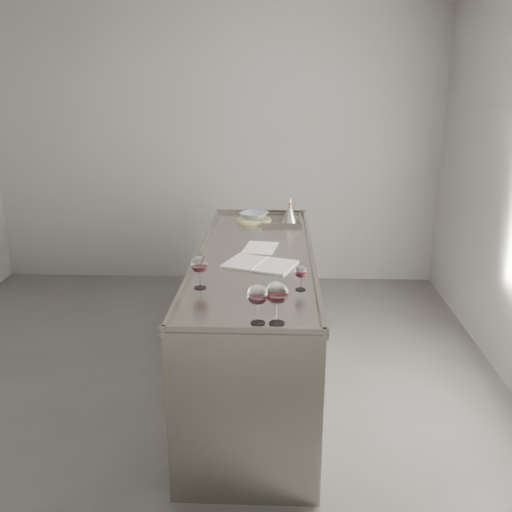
{
  "coord_description": "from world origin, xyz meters",
  "views": [
    {
      "loc": [
        0.65,
        -3.24,
        2.05
      ],
      "look_at": [
        0.52,
        0.02,
        1.02
      ],
      "focal_mm": 40.0,
      "sensor_mm": 36.0,
      "label": 1
    }
  ],
  "objects_px": {
    "wine_funnel": "(290,216)",
    "wine_glass_small": "(301,273)",
    "notebook": "(260,264)",
    "wine_glass_left": "(200,265)",
    "wine_glass_middle": "(277,294)",
    "counter": "(255,321)",
    "wine_glass_right": "(258,296)",
    "ceramic_bowl": "(254,216)"
  },
  "relations": [
    {
      "from": "wine_funnel",
      "to": "wine_glass_small",
      "type": "bearing_deg",
      "value": -88.62
    },
    {
      "from": "notebook",
      "to": "wine_glass_left",
      "type": "bearing_deg",
      "value": -106.74
    },
    {
      "from": "wine_glass_middle",
      "to": "counter",
      "type": "bearing_deg",
      "value": 97.87
    },
    {
      "from": "counter",
      "to": "wine_funnel",
      "type": "xyz_separation_m",
      "value": [
        0.24,
        0.84,
        0.53
      ]
    },
    {
      "from": "notebook",
      "to": "wine_glass_right",
      "type": "bearing_deg",
      "value": -68.28
    },
    {
      "from": "wine_glass_middle",
      "to": "wine_glass_right",
      "type": "xyz_separation_m",
      "value": [
        -0.09,
        0.0,
        -0.01
      ]
    },
    {
      "from": "wine_glass_left",
      "to": "wine_funnel",
      "type": "xyz_separation_m",
      "value": [
        0.51,
        1.46,
        -0.07
      ]
    },
    {
      "from": "wine_glass_small",
      "to": "ceramic_bowl",
      "type": "distance_m",
      "value": 1.57
    },
    {
      "from": "wine_glass_small",
      "to": "notebook",
      "type": "distance_m",
      "value": 0.49
    },
    {
      "from": "counter",
      "to": "ceramic_bowl",
      "type": "height_order",
      "value": "ceramic_bowl"
    },
    {
      "from": "counter",
      "to": "wine_funnel",
      "type": "height_order",
      "value": "wine_funnel"
    },
    {
      "from": "counter",
      "to": "ceramic_bowl",
      "type": "relative_size",
      "value": 11.39
    },
    {
      "from": "wine_glass_middle",
      "to": "wine_glass_small",
      "type": "height_order",
      "value": "wine_glass_middle"
    },
    {
      "from": "wine_glass_middle",
      "to": "wine_glass_right",
      "type": "relative_size",
      "value": 1.08
    },
    {
      "from": "wine_glass_left",
      "to": "wine_glass_middle",
      "type": "relative_size",
      "value": 0.88
    },
    {
      "from": "wine_glass_middle",
      "to": "notebook",
      "type": "height_order",
      "value": "wine_glass_middle"
    },
    {
      "from": "counter",
      "to": "ceramic_bowl",
      "type": "xyz_separation_m",
      "value": [
        -0.05,
        0.91,
        0.51
      ]
    },
    {
      "from": "counter",
      "to": "wine_glass_middle",
      "type": "distance_m",
      "value": 1.25
    },
    {
      "from": "wine_glass_left",
      "to": "counter",
      "type": "bearing_deg",
      "value": 66.21
    },
    {
      "from": "notebook",
      "to": "ceramic_bowl",
      "type": "xyz_separation_m",
      "value": [
        -0.09,
        1.12,
        0.04
      ]
    },
    {
      "from": "wine_glass_right",
      "to": "wine_glass_small",
      "type": "height_order",
      "value": "wine_glass_right"
    },
    {
      "from": "ceramic_bowl",
      "to": "wine_glass_left",
      "type": "bearing_deg",
      "value": -98.42
    },
    {
      "from": "wine_glass_right",
      "to": "notebook",
      "type": "height_order",
      "value": "wine_glass_right"
    },
    {
      "from": "wine_glass_middle",
      "to": "notebook",
      "type": "bearing_deg",
      "value": 97.15
    },
    {
      "from": "wine_glass_right",
      "to": "wine_funnel",
      "type": "relative_size",
      "value": 0.92
    },
    {
      "from": "wine_glass_left",
      "to": "wine_funnel",
      "type": "distance_m",
      "value": 1.55
    },
    {
      "from": "wine_glass_small",
      "to": "ceramic_bowl",
      "type": "relative_size",
      "value": 0.66
    },
    {
      "from": "counter",
      "to": "wine_funnel",
      "type": "bearing_deg",
      "value": 74.06
    },
    {
      "from": "counter",
      "to": "wine_glass_right",
      "type": "relative_size",
      "value": 12.31
    },
    {
      "from": "wine_glass_middle",
      "to": "ceramic_bowl",
      "type": "xyz_separation_m",
      "value": [
        -0.2,
        1.99,
        -0.1
      ]
    },
    {
      "from": "wine_glass_small",
      "to": "notebook",
      "type": "bearing_deg",
      "value": 119.24
    },
    {
      "from": "ceramic_bowl",
      "to": "notebook",
      "type": "bearing_deg",
      "value": -85.49
    },
    {
      "from": "wine_glass_left",
      "to": "wine_funnel",
      "type": "relative_size",
      "value": 0.88
    },
    {
      "from": "counter",
      "to": "wine_funnel",
      "type": "distance_m",
      "value": 1.02
    },
    {
      "from": "wine_glass_left",
      "to": "wine_funnel",
      "type": "bearing_deg",
      "value": 70.62
    },
    {
      "from": "notebook",
      "to": "wine_glass_middle",
      "type": "bearing_deg",
      "value": -62.41
    },
    {
      "from": "wine_glass_middle",
      "to": "notebook",
      "type": "relative_size",
      "value": 0.44
    },
    {
      "from": "counter",
      "to": "wine_glass_middle",
      "type": "xyz_separation_m",
      "value": [
        0.15,
        -1.08,
        0.62
      ]
    },
    {
      "from": "wine_glass_left",
      "to": "wine_glass_right",
      "type": "distance_m",
      "value": 0.57
    },
    {
      "from": "wine_glass_right",
      "to": "wine_funnel",
      "type": "bearing_deg",
      "value": 84.64
    },
    {
      "from": "counter",
      "to": "wine_glass_small",
      "type": "bearing_deg",
      "value": -66.37
    },
    {
      "from": "wine_glass_left",
      "to": "wine_glass_middle",
      "type": "height_order",
      "value": "wine_glass_middle"
    }
  ]
}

